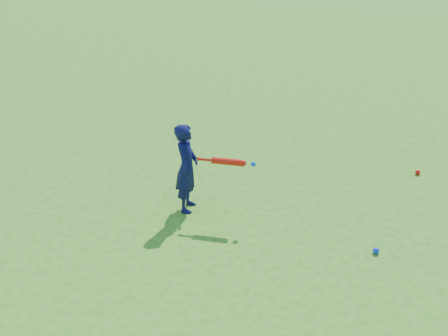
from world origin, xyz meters
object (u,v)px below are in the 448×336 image
object	(u,v)px
ground_ball_red	(418,172)
ground_ball_blue	(376,251)
bat_swing	(230,162)
child	(187,168)

from	to	relation	value
ground_ball_red	ground_ball_blue	xyz separation A→B (m)	(-1.71, -1.69, -0.00)
ground_ball_blue	bat_swing	distance (m)	2.05
ground_ball_blue	bat_swing	world-z (taller)	bat_swing
child	ground_ball_blue	xyz separation A→B (m)	(1.92, -1.59, -0.57)
ground_ball_red	child	bearing A→B (deg)	-178.43
ground_ball_red	ground_ball_blue	size ratio (longest dim) A/B	1.03
child	ground_ball_blue	distance (m)	2.56
child	ground_ball_blue	bearing A→B (deg)	-106.97
ground_ball_blue	ground_ball_red	bearing A→B (deg)	44.73
ground_ball_red	bat_swing	size ratio (longest dim) A/B	0.11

